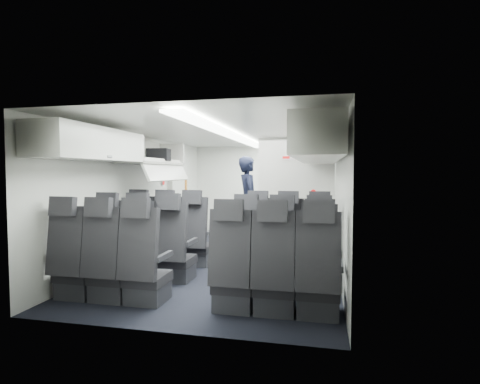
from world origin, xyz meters
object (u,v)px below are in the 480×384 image
at_px(flight_attendant, 248,201).
at_px(carry_on_bag, 159,155).
at_px(seat_row_rear, 188,272).
at_px(galley_unit, 300,196).
at_px(seat_row_front, 227,242).
at_px(seat_row_mid, 211,254).
at_px(boarding_door, 179,197).

bearing_deg(flight_attendant, carry_on_bag, 113.44).
bearing_deg(seat_row_rear, galley_unit, 79.35).
bearing_deg(galley_unit, seat_row_rear, -100.65).
bearing_deg(seat_row_front, seat_row_mid, -90.00).
relative_size(boarding_door, carry_on_bag, 5.02).
distance_m(galley_unit, carry_on_bag, 3.71).
relative_size(seat_row_mid, galley_unit, 1.75).
xyz_separation_m(galley_unit, carry_on_bag, (-2.32, -2.77, 0.86)).
distance_m(flight_attendant, carry_on_bag, 2.11).
bearing_deg(seat_row_rear, boarding_door, 112.87).
height_order(seat_row_front, flight_attendant, flight_attendant).
bearing_deg(carry_on_bag, flight_attendant, 39.67).
xyz_separation_m(galley_unit, boarding_door, (-2.59, -1.17, 0.00)).
distance_m(seat_row_front, carry_on_bag, 2.03).
relative_size(seat_row_front, seat_row_rear, 1.00).
distance_m(seat_row_front, boarding_door, 2.71).
xyz_separation_m(seat_row_mid, boarding_door, (-1.64, 2.99, 0.55)).
xyz_separation_m(boarding_door, flight_attendant, (1.61, -0.24, -0.04)).
bearing_deg(carry_on_bag, galley_unit, 44.48).
height_order(seat_row_front, seat_row_mid, same).
bearing_deg(carry_on_bag, seat_row_rear, -64.54).
bearing_deg(seat_row_mid, carry_on_bag, 134.70).
distance_m(galley_unit, flight_attendant, 1.71).
relative_size(seat_row_rear, galley_unit, 1.75).
height_order(seat_row_rear, flight_attendant, flight_attendant).
bearing_deg(flight_attendant, seat_row_mid, 158.77).
height_order(galley_unit, flight_attendant, galley_unit).
distance_m(seat_row_mid, galley_unit, 4.30).
height_order(seat_row_mid, flight_attendant, flight_attendant).
bearing_deg(galley_unit, flight_attendant, -124.64).
bearing_deg(seat_row_front, boarding_door, 128.16).
bearing_deg(carry_on_bag, boarding_door, 93.95).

